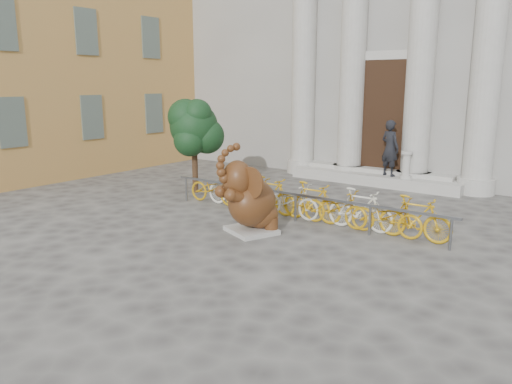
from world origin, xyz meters
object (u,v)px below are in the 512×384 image
Objects in this scene: elephant_statue at (250,201)px; tree at (194,128)px; bike_rack at (300,200)px; pedestrian at (390,148)px.

elephant_statue is 0.72× the size of tree.
tree is (-4.05, 2.48, 1.29)m from elephant_statue.
pedestrian is at bearing 87.78° from bike_rack.
elephant_statue is 7.12m from pedestrian.
bike_rack is 5.43m from pedestrian.
bike_rack is 2.71× the size of tree.
tree is at bearing 64.47° from pedestrian.
elephant_statue reaches higher than bike_rack.
pedestrian reaches higher than bike_rack.
tree is at bearing 170.68° from elephant_statue.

